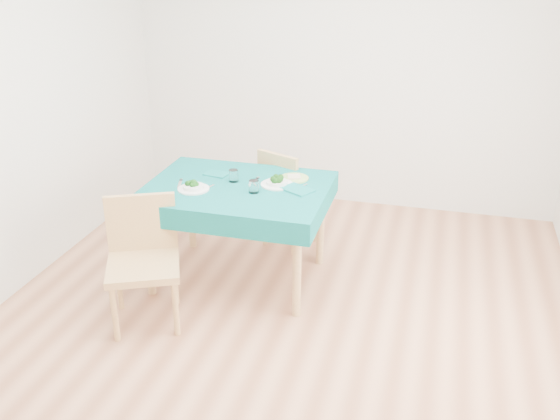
% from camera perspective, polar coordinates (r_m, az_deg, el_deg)
% --- Properties ---
extents(room_shell, '(4.02, 4.52, 2.73)m').
position_cam_1_polar(room_shell, '(3.73, 0.00, 7.01)').
color(room_shell, '#A46544').
rests_on(room_shell, ground).
extents(table, '(1.31, 1.00, 0.76)m').
position_cam_1_polar(table, '(4.69, -3.83, -2.12)').
color(table, '#08615F').
rests_on(table, ground).
extents(chair_near, '(0.64, 0.66, 1.17)m').
position_cam_1_polar(chair_near, '(4.15, -12.58, -3.13)').
color(chair_near, tan).
rests_on(chair_near, ground).
extents(chair_far, '(0.52, 0.54, 0.97)m').
position_cam_1_polar(chair_far, '(5.17, 0.98, 1.80)').
color(chair_far, tan).
rests_on(chair_far, ground).
extents(bowl_near, '(0.23, 0.23, 0.07)m').
position_cam_1_polar(bowl_near, '(4.49, -7.93, 2.25)').
color(bowl_near, white).
rests_on(bowl_near, table).
extents(bowl_far, '(0.24, 0.24, 0.07)m').
position_cam_1_polar(bowl_far, '(4.53, -0.28, 2.70)').
color(bowl_far, white).
rests_on(bowl_far, table).
extents(fork_near, '(0.07, 0.17, 0.00)m').
position_cam_1_polar(fork_near, '(4.62, -9.14, 2.39)').
color(fork_near, silver).
rests_on(fork_near, table).
extents(knife_near, '(0.08, 0.23, 0.00)m').
position_cam_1_polar(knife_near, '(4.48, -6.95, 1.85)').
color(knife_near, silver).
rests_on(knife_near, table).
extents(fork_far, '(0.04, 0.17, 0.00)m').
position_cam_1_polar(fork_far, '(4.61, -2.43, 2.61)').
color(fork_far, silver).
rests_on(fork_far, table).
extents(knife_far, '(0.10, 0.18, 0.00)m').
position_cam_1_polar(knife_far, '(4.49, 1.72, 2.04)').
color(knife_far, silver).
rests_on(knife_far, table).
extents(napkin_near, '(0.20, 0.16, 0.01)m').
position_cam_1_polar(napkin_near, '(4.77, -5.80, 3.30)').
color(napkin_near, '#0C6B68').
rests_on(napkin_near, table).
extents(napkin_far, '(0.26, 0.24, 0.01)m').
position_cam_1_polar(napkin_far, '(4.45, 1.60, 1.88)').
color(napkin_far, '#0C6B68').
rests_on(napkin_far, table).
extents(tumbler_center, '(0.07, 0.07, 0.09)m').
position_cam_1_polar(tumbler_center, '(4.61, -4.27, 3.14)').
color(tumbler_center, white).
rests_on(tumbler_center, table).
extents(tumbler_side, '(0.07, 0.07, 0.09)m').
position_cam_1_polar(tumbler_side, '(4.40, -2.41, 2.16)').
color(tumbler_side, white).
rests_on(tumbler_side, table).
extents(side_plate, '(0.22, 0.22, 0.01)m').
position_cam_1_polar(side_plate, '(4.66, 1.29, 2.92)').
color(side_plate, '#9DCA62').
rests_on(side_plate, table).
extents(bread_slice, '(0.12, 0.12, 0.01)m').
position_cam_1_polar(bread_slice, '(4.65, 1.29, 3.07)').
color(bread_slice, beige).
rests_on(bread_slice, side_plate).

